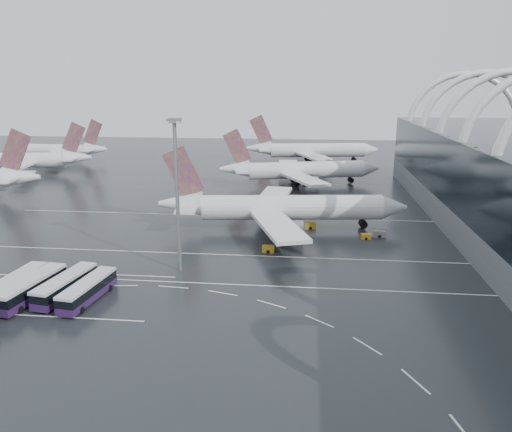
# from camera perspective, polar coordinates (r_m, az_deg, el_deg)

# --- Properties ---
(ground) EXTENTS (420.00, 420.00, 0.00)m
(ground) POSITION_cam_1_polar(r_m,az_deg,el_deg) (83.05, -2.48, -7.28)
(ground) COLOR black
(ground) RESTS_ON ground
(lane_marking_near) EXTENTS (120.00, 0.25, 0.01)m
(lane_marking_near) POSITION_cam_1_polar(r_m,az_deg,el_deg) (81.22, -2.69, -7.81)
(lane_marking_near) COLOR white
(lane_marking_near) RESTS_ON ground
(lane_marking_mid) EXTENTS (120.00, 0.25, 0.01)m
(lane_marking_mid) POSITION_cam_1_polar(r_m,az_deg,el_deg) (94.14, -1.39, -4.52)
(lane_marking_mid) COLOR white
(lane_marking_mid) RESTS_ON ground
(lane_marking_far) EXTENTS (120.00, 0.25, 0.01)m
(lane_marking_far) POSITION_cam_1_polar(r_m,az_deg,el_deg) (120.70, 0.35, -0.08)
(lane_marking_far) COLOR white
(lane_marking_far) RESTS_ON ground
(bus_bay_line_south) EXTENTS (28.00, 0.25, 0.01)m
(bus_bay_line_south) POSITION_cam_1_polar(r_m,az_deg,el_deg) (76.59, -22.77, -10.53)
(bus_bay_line_south) COLOR white
(bus_bay_line_south) RESTS_ON ground
(bus_bay_line_north) EXTENTS (28.00, 0.25, 0.01)m
(bus_bay_line_north) POSITION_cam_1_polar(r_m,az_deg,el_deg) (89.66, -17.92, -6.31)
(bus_bay_line_north) COLOR white
(bus_bay_line_north) RESTS_ON ground
(airliner_main) EXTENTS (54.88, 47.80, 18.58)m
(airliner_main) POSITION_cam_1_polar(r_m,az_deg,el_deg) (109.98, 2.65, 0.90)
(airliner_main) COLOR silver
(airliner_main) RESTS_ON ground
(airliner_gate_b) EXTENTS (51.02, 45.19, 17.89)m
(airliner_gate_b) POSITION_cam_1_polar(r_m,az_deg,el_deg) (158.47, 4.83, 5.19)
(airliner_gate_b) COLOR silver
(airliner_gate_b) RESTS_ON ground
(airliner_gate_c) EXTENTS (53.65, 48.90, 19.14)m
(airliner_gate_c) POSITION_cam_1_polar(r_m,az_deg,el_deg) (203.46, 6.24, 7.44)
(airliner_gate_c) COLOR silver
(airliner_gate_c) RESTS_ON ground
(jet_remote_mid) EXTENTS (41.69, 33.68, 18.14)m
(jet_remote_mid) POSITION_cam_1_polar(r_m,az_deg,el_deg) (194.52, -23.96, 5.85)
(jet_remote_mid) COLOR silver
(jet_remote_mid) RESTS_ON ground
(jet_remote_far) EXTENTS (39.95, 32.14, 17.45)m
(jet_remote_far) POSITION_cam_1_polar(r_m,az_deg,el_deg) (218.98, -21.27, 6.97)
(jet_remote_far) COLOR silver
(jet_remote_far) RESTS_ON ground
(bus_row_near_a) EXTENTS (3.77, 12.93, 3.14)m
(bus_row_near_a) POSITION_cam_1_polar(r_m,az_deg,el_deg) (84.93, -25.74, -7.07)
(bus_row_near_a) COLOR #24143F
(bus_row_near_a) RESTS_ON ground
(bus_row_near_b) EXTENTS (4.88, 13.99, 3.37)m
(bus_row_near_b) POSITION_cam_1_polar(r_m,az_deg,el_deg) (82.28, -24.34, -7.51)
(bus_row_near_b) COLOR #24143F
(bus_row_near_b) RESTS_ON ground
(bus_row_near_c) EXTENTS (4.80, 13.29, 3.20)m
(bus_row_near_c) POSITION_cam_1_polar(r_m,az_deg,el_deg) (81.54, -20.94, -7.42)
(bus_row_near_c) COLOR #24143F
(bus_row_near_c) RESTS_ON ground
(bus_row_near_d) EXTENTS (4.26, 12.80, 3.09)m
(bus_row_near_d) POSITION_cam_1_polar(r_m,az_deg,el_deg) (78.89, -18.67, -8.02)
(bus_row_near_d) COLOR #24143F
(bus_row_near_d) RESTS_ON ground
(floodlight_mast) EXTENTS (1.99, 1.99, 26.00)m
(floodlight_mast) POSITION_cam_1_polar(r_m,az_deg,el_deg) (83.21, -9.07, 4.35)
(floodlight_mast) COLOR gray
(floodlight_mast) RESTS_ON ground
(gse_cart_belly_a) EXTENTS (2.04, 1.21, 1.11)m
(gse_cart_belly_a) POSITION_cam_1_polar(r_m,az_deg,el_deg) (106.00, 12.46, -2.30)
(gse_cart_belly_a) COLOR #BB8A18
(gse_cart_belly_a) RESTS_ON ground
(gse_cart_belly_b) EXTENTS (2.48, 1.47, 1.35)m
(gse_cart_belly_b) POSITION_cam_1_polar(r_m,az_deg,el_deg) (108.14, 13.91, -1.97)
(gse_cart_belly_b) COLOR slate
(gse_cart_belly_b) RESTS_ON ground
(gse_cart_belly_c) EXTENTS (2.30, 1.36, 1.25)m
(gse_cart_belly_c) POSITION_cam_1_polar(r_m,az_deg,el_deg) (95.76, 1.41, -3.78)
(gse_cart_belly_c) COLOR #BB8A18
(gse_cart_belly_c) RESTS_ON ground
(gse_cart_belly_d) EXTENTS (2.42, 1.43, 1.32)m
(gse_cart_belly_d) POSITION_cam_1_polar(r_m,az_deg,el_deg) (110.17, 13.97, -1.67)
(gse_cart_belly_d) COLOR slate
(gse_cart_belly_d) RESTS_ON ground
(gse_cart_belly_e) EXTENTS (2.35, 1.39, 1.28)m
(gse_cart_belly_e) POSITION_cam_1_polar(r_m,az_deg,el_deg) (111.55, 6.27, -1.11)
(gse_cart_belly_e) COLOR #BB8A18
(gse_cart_belly_e) RESTS_ON ground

